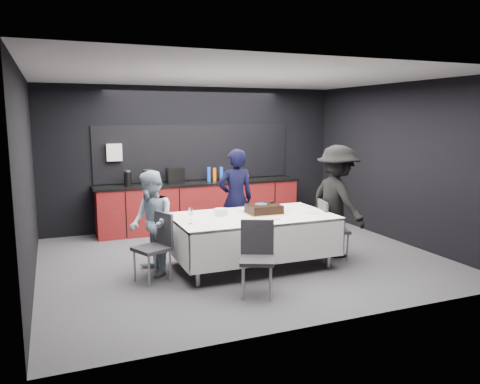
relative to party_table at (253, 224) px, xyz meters
name	(u,v)px	position (x,y,z in m)	size (l,w,h in m)	color
ground	(242,259)	(0.00, 0.40, -0.64)	(6.00, 6.00, 0.00)	#48484E
room_shell	(242,140)	(0.00, 0.40, 1.22)	(6.04, 5.04, 2.82)	white
kitchenette	(199,202)	(-0.02, 2.62, -0.10)	(4.10, 0.64, 2.05)	maroon
party_table	(253,224)	(0.00, 0.00, 0.00)	(2.32, 1.32, 0.78)	#99999E
cake_assembly	(264,209)	(0.21, 0.06, 0.20)	(0.53, 0.43, 0.17)	gold
plate_stack	(221,212)	(-0.44, 0.16, 0.19)	(0.20, 0.20, 0.10)	white
loose_plate_near	(245,221)	(-0.26, -0.33, 0.14)	(0.19, 0.19, 0.01)	white
loose_plate_right_a	(287,210)	(0.63, 0.13, 0.14)	(0.22, 0.22, 0.01)	white
loose_plate_right_b	(311,213)	(0.88, -0.19, 0.14)	(0.21, 0.21, 0.01)	white
loose_plate_far	(242,211)	(-0.02, 0.35, 0.14)	(0.18, 0.18, 0.01)	white
fork_pile	(274,219)	(0.17, -0.38, 0.15)	(0.14, 0.09, 0.02)	white
champagne_flute	(191,212)	(-1.00, -0.20, 0.30)	(0.06, 0.06, 0.22)	white
chair_left	(157,242)	(-1.44, -0.03, -0.11)	(0.55, 0.55, 0.92)	#303035
chair_right	(329,225)	(1.27, -0.08, -0.11)	(0.51, 0.51, 0.92)	#303035
chair_near	(257,252)	(-0.38, -1.00, -0.11)	(0.56, 0.56, 0.92)	#303035
person_center	(236,199)	(0.13, 1.02, 0.20)	(0.62, 0.40, 1.69)	black
person_left	(151,223)	(-1.45, 0.21, 0.10)	(0.72, 0.56, 1.48)	#9EB1C6
person_right	(337,201)	(1.46, 0.01, 0.24)	(1.14, 0.66, 1.77)	black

